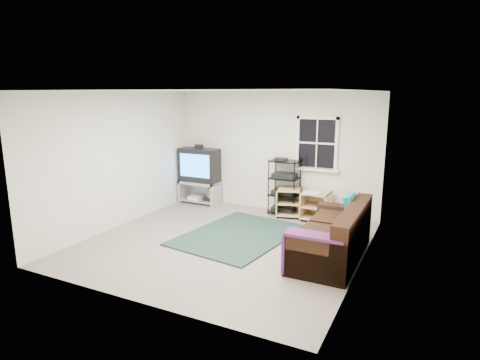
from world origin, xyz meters
The scene contains 8 objects.
room centered at (0.95, 2.27, 1.48)m, with size 4.60×4.62×4.60m.
tv_unit centered at (-1.77, 2.04, 0.77)m, with size 0.95×0.48×1.40m.
av_rack centered at (0.34, 2.06, 0.53)m, with size 0.61×0.44×1.21m.
side_table_left centered at (0.48, 1.99, 0.32)m, with size 0.62×0.62×0.60m.
side_table_right centered at (1.07, 1.96, 0.34)m, with size 0.55×0.57×0.62m.
sofa centered at (1.86, 0.18, 0.33)m, with size 0.91×2.04×0.93m.
shag_rug centered at (0.07, 0.41, 0.01)m, with size 1.69×2.33×0.03m, color black.
paper_bag centered at (-1.44, 2.11, 0.19)m, with size 0.26×0.17×0.37m, color #A47A49.
Camera 1 is at (3.19, -5.84, 2.56)m, focal length 30.00 mm.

